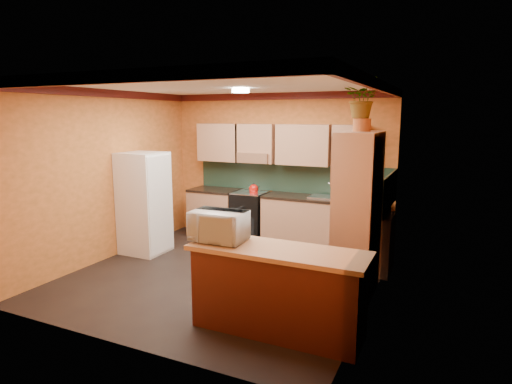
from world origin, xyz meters
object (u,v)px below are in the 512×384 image
Objects in this scene: pantry at (357,214)px; breakfast_bar at (277,293)px; stove at (250,217)px; microwave at (219,226)px; fridge at (144,203)px; base_cabinets_back at (281,221)px.

breakfast_bar is (-0.52, -1.42, -0.61)m from pantry.
pantry is (2.28, -1.55, 0.59)m from stove.
stove is 3.22m from microwave.
microwave is (-1.23, -1.42, 0.05)m from pantry.
pantry reaches higher than microwave.
breakfast_bar is (3.08, -1.62, -0.41)m from fridge.
microwave is (-0.71, 0.00, 0.66)m from breakfast_bar.
breakfast_bar is 0.96m from microwave.
base_cabinets_back is 2.41m from fridge.
stove is 0.54× the size of fridge.
stove is 1.52× the size of microwave.
base_cabinets_back is 4.01× the size of stove.
base_cabinets_back is 2.03× the size of breakfast_bar.
stove is (-0.62, -0.00, 0.02)m from base_cabinets_back.
base_cabinets_back is 3.08m from microwave.
base_cabinets_back is 0.63m from stove.
breakfast_bar is at bearing -69.15° from base_cabinets_back.
fridge is (-1.94, -1.36, 0.41)m from base_cabinets_back.
pantry is (3.60, -0.19, 0.20)m from fridge.
pantry reaches higher than breakfast_bar.
stove reaches higher than base_cabinets_back.
stove is at bearing 106.92° from microwave.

